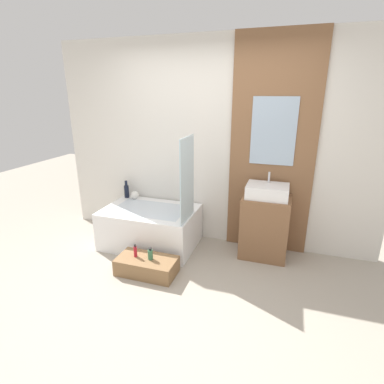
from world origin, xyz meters
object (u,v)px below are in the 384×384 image
Objects in this scene: wooden_step_bench at (147,266)px; bottle_soap_primary at (135,251)px; sink at (267,191)px; bathtub at (151,227)px; bottle_soap_secondary at (150,254)px; vase_tall_dark at (127,191)px; vase_round_light at (135,195)px.

bottle_soap_primary reaches higher than wooden_step_bench.
bathtub is at bearing -173.25° from sink.
bottle_soap_primary is 0.18m from bottle_soap_secondary.
vase_tall_dark is at bearing 130.46° from bottle_soap_secondary.
vase_tall_dark is at bearing 148.38° from bathtub.
vase_round_light is 0.76× the size of bottle_soap_primary.
wooden_step_bench is 0.21m from bottle_soap_primary.
bathtub is 1.57m from sink.
vase_tall_dark is 1.31m from bottle_soap_secondary.
bottle_soap_primary is at bearing -79.40° from bathtub.
vase_tall_dark is at bearing 128.68° from wooden_step_bench.
vase_round_light is at bearing 125.93° from bottle_soap_secondary.
bottle_soap_primary is (-1.33, -0.81, -0.59)m from sink.
bathtub reaches higher than wooden_step_bench.
bathtub is 0.71m from bottle_soap_secondary.
sink is (1.45, 0.17, 0.59)m from bathtub.
vase_tall_dark is (-1.96, 0.14, -0.24)m from sink.
bottle_soap_secondary is at bearing -64.69° from bathtub.
bottle_soap_secondary is (0.82, -0.96, -0.36)m from vase_tall_dark.
bathtub is at bearing -38.10° from vase_round_light.
vase_tall_dark is 1.66× the size of bottle_soap_primary.
wooden_step_bench is at bearing -51.32° from vase_tall_dark.
bottle_soap_secondary is at bearing -54.07° from vase_round_light.
bathtub is 8.69× the size of bottle_soap_secondary.
vase_tall_dark is at bearing 175.78° from sink.
sink is at bearing -3.83° from vase_round_light.
sink is 1.52m from bottle_soap_secondary.
bathtub is at bearing -31.62° from vase_tall_dark.
vase_tall_dark is at bearing 123.49° from bottle_soap_primary.
vase_round_light reaches higher than wooden_step_bench.
bathtub is 10.57× the size of vase_round_light.
vase_tall_dark is 2.19× the size of vase_round_light.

